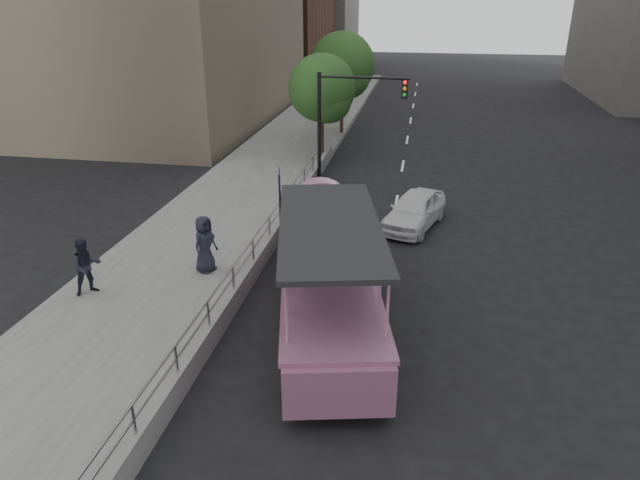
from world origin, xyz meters
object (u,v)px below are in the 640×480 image
Objects in this scene: parking_sign at (280,197)px; street_tree_near at (323,91)px; pedestrian_far at (205,244)px; car at (414,210)px; traffic_signal at (345,111)px; pedestrian_mid at (87,267)px; street_tree_far at (344,68)px; duck_boat at (327,273)px.

street_tree_near is (-0.38, 11.07, 2.02)m from parking_sign.
street_tree_near is (1.29, 14.25, 2.59)m from pedestrian_far.
traffic_signal is at bearing 142.12° from car.
pedestrian_far is 0.64× the size of parking_sign.
street_tree_near reaches higher than pedestrian_mid.
parking_sign is 0.45× the size of street_tree_far.
duck_boat is at bearing -84.17° from traffic_signal.
traffic_signal reaches higher than pedestrian_far.
street_tree_far is (-2.63, 21.52, 3.10)m from duck_boat.
street_tree_far reaches higher than car.
pedestrian_mid is 22.93m from street_tree_far.
car is 0.78× the size of traffic_signal.
traffic_signal is at bearing -81.57° from street_tree_far.
pedestrian_far is 0.29× the size of street_tree_far.
parking_sign is (4.53, 5.22, 0.64)m from pedestrian_mid.
traffic_signal is (2.88, 10.83, 2.27)m from pedestrian_far.
pedestrian_far is (-6.41, -5.74, 0.54)m from car.
street_tree_near is at bearing 114.98° from traffic_signal.
street_tree_far is (-4.93, 14.51, 3.61)m from car.
duck_boat is 7.39m from car.
street_tree_far is at bearing 15.36° from pedestrian_far.
street_tree_far is (-1.40, 9.43, 0.81)m from traffic_signal.
pedestrian_mid is at bearing 144.99° from pedestrian_far.
pedestrian_far is at bearing -94.20° from street_tree_far.
duck_boat is 1.56× the size of street_tree_far.
street_tree_near is (-5.13, 8.51, 3.13)m from car.
duck_boat reaches higher than car.
parking_sign is (-2.45, 4.45, 0.60)m from duck_boat.
pedestrian_mid is at bearing -104.29° from street_tree_near.
car is 0.63× the size of street_tree_far.
traffic_signal is 0.81× the size of street_tree_far.
street_tree_near is (-2.83, 15.52, 2.61)m from duck_boat.
duck_boat is at bearing -90.80° from car.
parking_sign is 7.92m from traffic_signal.
car is 1.40× the size of parking_sign.
duck_boat is 1.76× the size of street_tree_near.
parking_sign is 11.26m from street_tree_near.
street_tree_near reaches higher than duck_boat.
pedestrian_far is at bearing 162.97° from duck_boat.
street_tree_far reaches higher than duck_boat.
street_tree_far is (4.35, 22.29, 3.14)m from pedestrian_mid.
pedestrian_mid is at bearing -130.93° from parking_sign.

